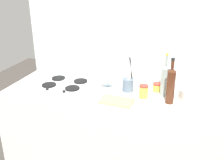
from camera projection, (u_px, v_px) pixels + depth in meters
counter_block at (112, 139)px, 2.37m from camera, size 1.80×0.70×0.90m
backsplash_panel at (125, 40)px, 2.39m from camera, size 1.90×0.06×2.52m
stovetop_hob at (65, 85)px, 2.33m from camera, size 0.44×0.36×0.04m
plate_stack at (195, 95)px, 2.07m from camera, size 0.25×0.25×0.09m
wine_bottle_leftmost at (165, 80)px, 2.11m from camera, size 0.07×0.07×0.35m
wine_bottle_mid_left at (171, 85)px, 1.99m from camera, size 0.06×0.06×0.36m
mixing_bowl at (107, 83)px, 2.29m from camera, size 0.15×0.15×0.08m
utensil_crock at (128, 83)px, 2.22m from camera, size 0.09×0.09×0.30m
condiment_jar_front at (157, 87)px, 2.23m from camera, size 0.07×0.07×0.07m
condiment_jar_rear at (144, 91)px, 2.10m from camera, size 0.07×0.07×0.11m
cutting_board at (116, 101)px, 2.05m from camera, size 0.26×0.16×0.02m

